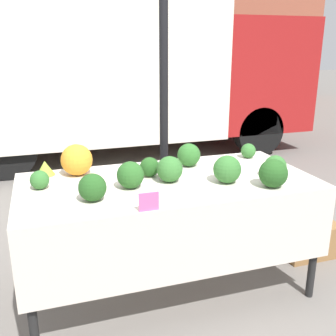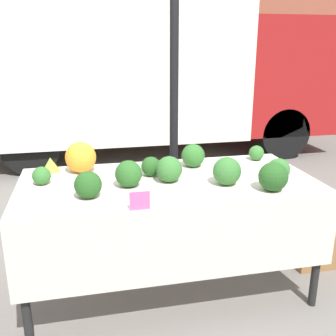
# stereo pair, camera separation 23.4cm
# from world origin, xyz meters

# --- Properties ---
(ground_plane) EXTENTS (40.00, 40.00, 0.00)m
(ground_plane) POSITION_xyz_m (0.00, 0.00, 0.00)
(ground_plane) COLOR slate
(tent_pole) EXTENTS (0.07, 0.07, 2.36)m
(tent_pole) POSITION_xyz_m (0.22, 0.79, 1.18)
(tent_pole) COLOR black
(tent_pole) RESTS_ON ground_plane
(parked_truck) EXTENTS (5.28, 2.15, 2.64)m
(parked_truck) POSITION_xyz_m (0.41, 3.73, 1.40)
(parked_truck) COLOR silver
(parked_truck) RESTS_ON ground_plane
(market_table) EXTENTS (1.86, 0.89, 0.79)m
(market_table) POSITION_xyz_m (0.00, -0.06, 0.70)
(market_table) COLOR beige
(market_table) RESTS_ON ground_plane
(orange_cauliflower) EXTENTS (0.21, 0.21, 0.21)m
(orange_cauliflower) POSITION_xyz_m (-0.54, 0.28, 0.89)
(orange_cauliflower) COLOR orange
(orange_cauliflower) RESTS_ON market_table
(romanesco_head) EXTENTS (0.12, 0.12, 0.10)m
(romanesco_head) POSITION_xyz_m (-0.74, 0.34, 0.84)
(romanesco_head) COLOR #93B238
(romanesco_head) RESTS_ON market_table
(broccoli_head_0) EXTENTS (0.11, 0.11, 0.11)m
(broccoli_head_0) POSITION_xyz_m (-0.77, 0.08, 0.85)
(broccoli_head_0) COLOR #336B2D
(broccoli_head_0) RESTS_ON market_table
(broccoli_head_1) EXTENTS (0.14, 0.14, 0.14)m
(broccoli_head_1) POSITION_xyz_m (0.68, -0.16, 0.86)
(broccoli_head_1) COLOR #336B2D
(broccoli_head_1) RESTS_ON market_table
(broccoli_head_2) EXTENTS (0.15, 0.15, 0.15)m
(broccoli_head_2) POSITION_xyz_m (-0.50, -0.20, 0.87)
(broccoli_head_2) COLOR #23511E
(broccoli_head_2) RESTS_ON market_table
(broccoli_head_3) EXTENTS (0.16, 0.16, 0.16)m
(broccoli_head_3) POSITION_xyz_m (0.23, 0.24, 0.87)
(broccoli_head_3) COLOR #2D6628
(broccoli_head_3) RESTS_ON market_table
(broccoli_head_4) EXTENTS (0.16, 0.16, 0.16)m
(broccoli_head_4) POSITION_xyz_m (-0.26, -0.07, 0.87)
(broccoli_head_4) COLOR #285B23
(broccoli_head_4) RESTS_ON market_table
(broccoli_head_5) EXTENTS (0.11, 0.11, 0.11)m
(broccoli_head_5) POSITION_xyz_m (0.74, 0.30, 0.85)
(broccoli_head_5) COLOR #336B2D
(broccoli_head_5) RESTS_ON market_table
(broccoli_head_6) EXTENTS (0.13, 0.13, 0.13)m
(broccoli_head_6) POSITION_xyz_m (-0.09, 0.11, 0.85)
(broccoli_head_6) COLOR #23511E
(broccoli_head_6) RESTS_ON market_table
(broccoli_head_7) EXTENTS (0.16, 0.16, 0.16)m
(broccoli_head_7) POSITION_xyz_m (0.00, -0.03, 0.87)
(broccoli_head_7) COLOR #336B2D
(broccoli_head_7) RESTS_ON market_table
(broccoli_head_8) EXTENTS (0.17, 0.17, 0.17)m
(broccoli_head_8) POSITION_xyz_m (0.56, -0.32, 0.88)
(broccoli_head_8) COLOR #23511E
(broccoli_head_8) RESTS_ON market_table
(broccoli_head_9) EXTENTS (0.17, 0.17, 0.17)m
(broccoli_head_9) POSITION_xyz_m (0.33, -0.16, 0.88)
(broccoli_head_9) COLOR #336B2D
(broccoli_head_9) RESTS_ON market_table
(price_sign) EXTENTS (0.11, 0.01, 0.10)m
(price_sign) POSITION_xyz_m (-0.24, -0.43, 0.84)
(price_sign) COLOR #F45B9E
(price_sign) RESTS_ON market_table
(produce_crate) EXTENTS (0.44, 0.32, 0.27)m
(produce_crate) POSITION_xyz_m (1.21, 0.10, 0.13)
(produce_crate) COLOR olive
(produce_crate) RESTS_ON ground_plane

